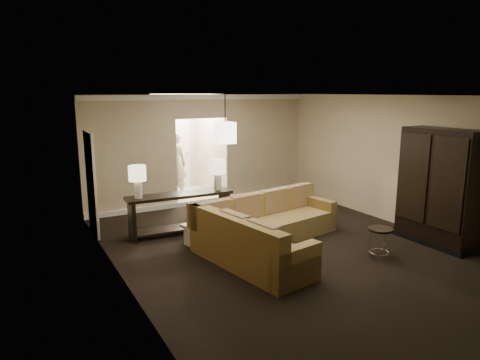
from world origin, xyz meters
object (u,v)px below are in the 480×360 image
console_table (180,210)px  drink_table (380,237)px  coffee_table (218,234)px  sectional_sofa (266,230)px  person (174,162)px  armoire (439,190)px

console_table → drink_table: size_ratio=4.10×
console_table → drink_table: 3.91m
drink_table → coffee_table: bearing=138.9°
coffee_table → console_table: size_ratio=0.57×
sectional_sofa → drink_table: 2.01m
sectional_sofa → person: 4.54m
drink_table → person: (-1.63, 5.80, 0.63)m
sectional_sofa → person: (-0.10, 4.49, 0.65)m
sectional_sofa → console_table: sectional_sofa is taller
sectional_sofa → console_table: 1.94m
person → drink_table: bearing=113.3°
armoire → person: bearing=118.5°
drink_table → console_table: bearing=131.4°
coffee_table → armoire: 4.27m
sectional_sofa → coffee_table: size_ratio=2.52×
sectional_sofa → console_table: (-1.05, 1.62, 0.14)m
console_table → person: size_ratio=1.09×
drink_table → person: 6.06m
sectional_sofa → armoire: armoire is taller
coffee_table → console_table: console_table is taller
armoire → drink_table: 1.65m
console_table → person: 3.07m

